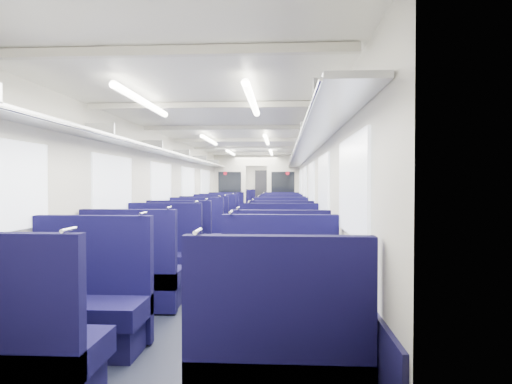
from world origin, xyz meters
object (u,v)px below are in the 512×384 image
Objects in this scene: seat_27 at (282,208)px; seat_10 at (195,238)px; seat_12 at (205,232)px; seat_6 at (163,259)px; seat_11 at (281,238)px; seat_21 at (282,214)px; seat_17 at (281,222)px; seat_8 at (181,247)px; seat_4 at (133,278)px; seat_25 at (282,210)px; seat_15 at (281,227)px; seat_5 at (280,281)px; seat_26 at (242,208)px; seat_9 at (281,248)px; seat_13 at (281,232)px; seat_16 at (220,222)px; seat_19 at (281,219)px; seat_0 at (11,357)px; seat_24 at (240,210)px; seat_7 at (281,260)px; seat_23 at (282,212)px; seat_14 at (214,226)px; seat_2 at (86,308)px; seat_20 at (234,214)px; seat_22 at (237,212)px; seat_1 at (278,366)px; seat_3 at (280,305)px; seat_18 at (226,219)px; bulkhead at (256,189)px; end_door at (263,192)px.

seat_10 is at bearing -99.40° from seat_27.
seat_6 is at bearing -90.00° from seat_12.
seat_11 is 6.54m from seat_21.
seat_8 is at bearing -109.70° from seat_17.
seat_25 is (1.66, 12.55, 0.00)m from seat_4.
seat_15 is (0.00, 2.25, 0.00)m from seat_11.
seat_5 and seat_15 have the same top height.
seat_9 is at bearing -81.58° from seat_26.
seat_11 is (1.66, 2.39, 0.00)m from seat_6.
seat_13 is 8.85m from seat_27.
seat_19 is (1.66, 1.27, 0.00)m from seat_16.
seat_24 is at bearing 90.00° from seat_0.
seat_23 is at bearing 90.00° from seat_7.
seat_14 is 1.66m from seat_15.
seat_2 is at bearing -90.00° from seat_12.
seat_22 is (0.00, 1.11, 0.00)m from seat_20.
seat_2 is (-1.66, 1.08, 0.00)m from seat_1.
seat_26 is at bearing 90.00° from seat_2.
seat_25 is (0.00, 5.56, 0.00)m from seat_17.
seat_19 is (0.00, 9.12, 0.00)m from seat_3.
seat_15 is at bearing 90.00° from seat_3.
seat_27 is at bearing 90.00° from seat_17.
seat_8 is at bearing -90.00° from seat_22.
seat_5 is 1.00× the size of seat_26.
seat_9 is 1.00× the size of seat_26.
seat_9 is 11.34m from seat_26.
seat_8 is at bearing -106.00° from seat_19.
seat_18 is at bearing 99.14° from seat_1.
seat_27 is (1.66, 10.03, 0.00)m from seat_10.
seat_14 is 4.62m from seat_21.
seat_11 is 1.00× the size of seat_15.
seat_1 is 1.00× the size of seat_27.
seat_14 is (0.00, 4.61, 0.00)m from seat_6.
seat_16 is 4.46m from seat_22.
bulkhead reaches higher than seat_15.
seat_21 is 2.04m from seat_22.
end_door reaches higher than seat_27.
seat_7 and seat_13 have the same top height.
bulkhead is at bearing 97.98° from seat_11.
seat_5 is 8.17m from seat_19.
seat_12 and seat_25 have the same top height.
end_door is 1.76m from seat_27.
seat_22 is (0.00, 10.12, 0.00)m from seat_6.
seat_3 is 3.72m from seat_8.
seat_3 and seat_27 have the same top height.
seat_12 and seat_24 have the same top height.
seat_11 is (0.00, 3.63, 0.00)m from seat_5.
seat_19 is 1.00× the size of seat_22.
seat_22 is (0.00, 6.70, 0.00)m from seat_12.
seat_12 is 1.19m from seat_14.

